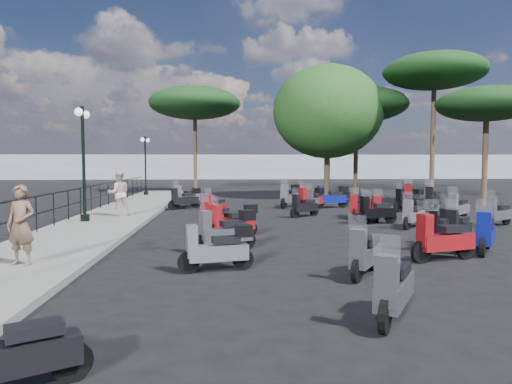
{
  "coord_description": "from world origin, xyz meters",
  "views": [
    {
      "loc": [
        -1.97,
        -14.66,
        2.32
      ],
      "look_at": [
        -1.03,
        1.36,
        1.2
      ],
      "focal_mm": 32.0,
      "sensor_mm": 36.0,
      "label": 1
    }
  ],
  "objects": [
    {
      "name": "scooter_14",
      "position": [
        3.53,
        -3.11,
        0.5
      ],
      "size": [
        1.27,
        1.33,
        1.34
      ],
      "rotation": [
        0.0,
        0.0,
        2.39
      ],
      "color": "black",
      "rests_on": "ground"
    },
    {
      "name": "scooter_30",
      "position": [
        3.75,
        2.47,
        0.47
      ],
      "size": [
        0.78,
        1.51,
        1.25
      ],
      "rotation": [
        0.0,
        0.0,
        2.78
      ],
      "color": "black",
      "rests_on": "ground"
    },
    {
      "name": "scooter_2",
      "position": [
        -1.86,
        -1.14,
        0.49
      ],
      "size": [
        1.54,
        0.86,
        1.3
      ],
      "rotation": [
        0.0,
        0.0,
        1.98
      ],
      "color": "black",
      "rests_on": "ground"
    },
    {
      "name": "pine_3",
      "position": [
        11.07,
        7.92,
        5.15
      ],
      "size": [
        5.01,
        5.01,
        6.05
      ],
      "color": "#38281E",
      "rests_on": "ground"
    },
    {
      "name": "distant_hills",
      "position": [
        0.0,
        45.0,
        1.5
      ],
      "size": [
        70.0,
        8.0,
        3.0
      ],
      "primitive_type": "cube",
      "color": "gray",
      "rests_on": "ground"
    },
    {
      "name": "scooter_11",
      "position": [
        1.01,
        7.58,
        0.55
      ],
      "size": [
        1.17,
        1.61,
        1.46
      ],
      "rotation": [
        0.0,
        0.0,
        2.56
      ],
      "color": "black",
      "rests_on": "ground"
    },
    {
      "name": "scooter_15",
      "position": [
        3.33,
        1.5,
        0.45
      ],
      "size": [
        1.63,
        0.64,
        1.31
      ],
      "rotation": [
        0.0,
        0.0,
        1.81
      ],
      "color": "black",
      "rests_on": "ground"
    },
    {
      "name": "sidewalk",
      "position": [
        -6.5,
        3.0,
        0.07
      ],
      "size": [
        3.0,
        30.0,
        0.15
      ],
      "primitive_type": "cube",
      "color": "slate",
      "rests_on": "ground"
    },
    {
      "name": "scooter_17",
      "position": [
        1.85,
        6.5,
        0.51
      ],
      "size": [
        1.45,
        1.13,
        1.34
      ],
      "rotation": [
        0.0,
        0.0,
        2.2
      ],
      "color": "black",
      "rests_on": "ground"
    },
    {
      "name": "scooter_10",
      "position": [
        1.07,
        3.71,
        0.42
      ],
      "size": [
        1.31,
        0.96,
        1.22
      ],
      "rotation": [
        0.0,
        0.0,
        2.18
      ],
      "color": "black",
      "rests_on": "ground"
    },
    {
      "name": "scooter_25",
      "position": [
        4.41,
        -3.75,
        0.48
      ],
      "size": [
        1.11,
        1.49,
        1.39
      ],
      "rotation": [
        0.0,
        0.0,
        2.53
      ],
      "color": "black",
      "rests_on": "ground"
    },
    {
      "name": "scooter_22",
      "position": [
        6.12,
        5.39,
        0.51
      ],
      "size": [
        1.59,
        0.89,
        1.34
      ],
      "rotation": [
        0.0,
        0.0,
        1.98
      ],
      "color": "black",
      "rests_on": "ground"
    },
    {
      "name": "scooter_26",
      "position": [
        7.41,
        0.65,
        0.45
      ],
      "size": [
        1.43,
        0.97,
        1.29
      ],
      "rotation": [
        0.0,
        0.0,
        2.12
      ],
      "color": "black",
      "rests_on": "ground"
    },
    {
      "name": "scooter_9",
      "position": [
        -2.54,
        3.75,
        0.43
      ],
      "size": [
        0.94,
        1.35,
        1.23
      ],
      "rotation": [
        0.0,
        0.0,
        2.57
      ],
      "color": "black",
      "rests_on": "ground"
    },
    {
      "name": "pine_1",
      "position": [
        10.14,
        11.94,
        7.53
      ],
      "size": [
        5.97,
        5.97,
        8.6
      ],
      "color": "#38281E",
      "rests_on": "ground"
    },
    {
      "name": "scooter_5",
      "position": [
        -4.13,
        8.05,
        0.48
      ],
      "size": [
        1.31,
        1.3,
        1.39
      ],
      "rotation": [
        0.0,
        0.0,
        2.35
      ],
      "color": "black",
      "rests_on": "ground"
    },
    {
      "name": "scooter_20",
      "position": [
        4.33,
        0.52,
        0.48
      ],
      "size": [
        1.2,
        1.28,
        1.27
      ],
      "rotation": [
        0.0,
        0.0,
        2.4
      ],
      "color": "black",
      "rests_on": "ground"
    },
    {
      "name": "scooter_3",
      "position": [
        -2.42,
        0.09,
        0.45
      ],
      "size": [
        1.09,
        1.33,
        1.29
      ],
      "rotation": [
        0.0,
        0.0,
        2.47
      ],
      "color": "black",
      "rests_on": "ground"
    },
    {
      "name": "lamp_post_1",
      "position": [
        -7.13,
        1.85,
        2.47
      ],
      "size": [
        0.33,
        1.2,
        4.07
      ],
      "rotation": [
        0.0,
        0.0,
        0.05
      ],
      "color": "black",
      "rests_on": "sidewalk"
    },
    {
      "name": "woman",
      "position": [
        -6.28,
        -5.05,
        0.99
      ],
      "size": [
        0.68,
        0.51,
        1.67
      ],
      "primitive_type": "imported",
      "rotation": [
        0.0,
        0.0,
        -0.19
      ],
      "color": "brown",
      "rests_on": "sidewalk"
    },
    {
      "name": "scooter_16",
      "position": [
        2.05,
        6.55,
        0.47
      ],
      "size": [
        1.07,
        1.32,
        1.24
      ],
      "rotation": [
        0.0,
        0.0,
        2.49
      ],
      "color": "black",
      "rests_on": "ground"
    },
    {
      "name": "broadleaf_tree",
      "position": [
        4.08,
        13.28,
        5.28
      ],
      "size": [
        6.75,
        6.75,
        8.16
      ],
      "color": "#38281E",
      "rests_on": "ground"
    },
    {
      "name": "pine_0",
      "position": [
        6.16,
        14.28,
        5.83
      ],
      "size": [
        6.47,
        6.47,
        6.98
      ],
      "color": "#38281E",
      "rests_on": "ground"
    },
    {
      "name": "scooter_31",
      "position": [
        3.21,
        2.07,
        0.47
      ],
      "size": [
        0.78,
        1.51,
        1.25
      ],
      "rotation": [
        0.0,
        0.0,
        2.78
      ],
      "color": "black",
      "rests_on": "ground"
    },
    {
      "name": "pedestrian_far",
      "position": [
        -6.28,
        3.32,
        1.03
      ],
      "size": [
        1.03,
        0.92,
        1.77
      ],
      "primitive_type": "imported",
      "rotation": [
        0.0,
        0.0,
        3.48
      ],
      "color": "#C5A6A9",
      "rests_on": "sidewalk"
    },
    {
      "name": "scooter_7",
      "position": [
        0.72,
        -5.84,
        0.45
      ],
      "size": [
        0.99,
        1.42,
        1.29
      ],
      "rotation": [
        0.0,
        0.0,
        2.57
      ],
      "color": "black",
      "rests_on": "ground"
    },
    {
      "name": "scooter_4",
      "position": [
        -4.08,
        7.06,
        0.49
      ],
      "size": [
        1.49,
        0.96,
        1.3
      ],
      "rotation": [
        0.0,
        0.0,
        2.07
      ],
      "color": "black",
      "rests_on": "ground"
    },
    {
      "name": "lamp_post_2",
      "position": [
        -7.21,
        14.28,
        2.23
      ],
      "size": [
        0.44,
        1.06,
        3.65
      ],
      "rotation": [
        0.0,
        0.0,
        -0.23
      ],
      "color": "black",
      "rests_on": "sidewalk"
    },
    {
      "name": "scooter_1",
      "position": [
        -2.07,
        -3.21,
        0.52
      ],
      "size": [
        1.61,
        0.95,
        1.37
      ],
      "rotation": [
        0.0,
        0.0,
        2.01
      ],
      "color": "black",
      "rests_on": "ground"
    },
    {
      "name": "scooter_23",
      "position": [
        2.98,
        7.11,
        0.52
      ],
      "size": [
        1.74,
        0.62,
        1.39
      ],
      "rotation": [
        0.0,
        0.0,
        1.75
      ],
      "color": "black",
      "rests_on": "ground"
    },
    {
      "name": "railing",
      "position": [
        -7.8,
        2.8,
        0.9
      ],
      "size": [
        0.04,
        26.04,
        1.1
      ],
      "color": "black",
      "rests_on": "sidewalk"
    },
    {
      "name": "scooter_21",
      "position": [
        3.08,
        3.26,
        0.47
      ],
      "size": [
        0.78,
        1.51,
        1.25
      ],
      "rotation": [
        0.0,
        0.0,
        2.78
      ],
      "color": "black",
      "rests_on": "ground"
    },
    {
      "name": "scooter_12",
      "position": [
        0.38,
        -8.35,
        0.47
      ],
      "size": [
        0.99,
        1.49,
        1.34
      ],
      "rotation": [
        0.0,
        0.0,
        2.6
      ],
      "color": "black",
      "rests_on": "ground"
    },
    {
      "name": "scooter_8",
      "position": [
        -2.02,
        -1.01,
        0.44
      ],
      "size": [
        1.25,
        1.13,
        1.26
      ],
      "rotation": [
        0.0,
        0.0,
        2.3
      ],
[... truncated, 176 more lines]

